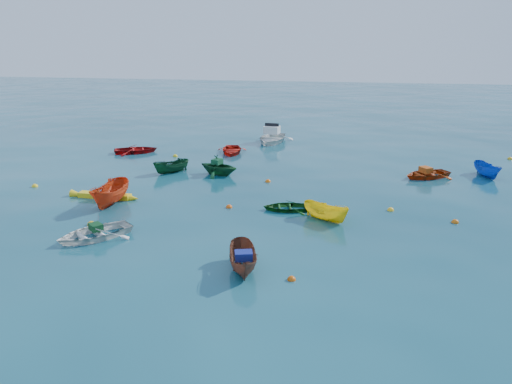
# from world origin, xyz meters

# --- Properties ---
(ground) EXTENTS (160.00, 160.00, 0.00)m
(ground) POSITION_xyz_m (0.00, 0.00, 0.00)
(ground) COLOR #0A3A4A
(ground) RESTS_ON ground
(dinghy_white_near) EXTENTS (3.79, 3.91, 0.66)m
(dinghy_white_near) POSITION_xyz_m (-5.77, -1.56, 0.00)
(dinghy_white_near) COLOR silver
(dinghy_white_near) RESTS_ON ground
(sampan_brown_mid) EXTENTS (1.71, 2.87, 1.04)m
(sampan_brown_mid) POSITION_xyz_m (1.16, -3.43, 0.00)
(sampan_brown_mid) COLOR brown
(sampan_brown_mid) RESTS_ON ground
(sampan_yellow_mid) EXTENTS (2.57, 2.05, 0.95)m
(sampan_yellow_mid) POSITION_xyz_m (3.81, 2.52, 0.00)
(sampan_yellow_mid) COLOR yellow
(sampan_yellow_mid) RESTS_ON ground
(dinghy_green_e) EXTENTS (2.66, 2.11, 0.50)m
(dinghy_green_e) POSITION_xyz_m (1.84, 3.63, 0.00)
(dinghy_green_e) COLOR #104715
(dinghy_green_e) RESTS_ON ground
(dinghy_red_nw) EXTENTS (3.76, 3.31, 0.65)m
(dinghy_red_nw) POSITION_xyz_m (-10.90, 14.29, 0.00)
(dinghy_red_nw) COLOR #A50D0D
(dinghy_red_nw) RESTS_ON ground
(sampan_orange_n) EXTENTS (1.29, 3.35, 1.29)m
(sampan_orange_n) POSITION_xyz_m (-7.10, 2.71, 0.00)
(sampan_orange_n) COLOR red
(sampan_orange_n) RESTS_ON ground
(dinghy_green_n) EXTENTS (3.07, 2.84, 1.34)m
(dinghy_green_n) POSITION_xyz_m (-3.23, 9.44, 0.00)
(dinghy_green_n) COLOR #114922
(dinghy_green_n) RESTS_ON ground
(dinghy_red_ne) EXTENTS (3.72, 3.47, 0.63)m
(dinghy_red_ne) POSITION_xyz_m (9.44, 11.24, 0.00)
(dinghy_red_ne) COLOR #B43B0F
(dinghy_red_ne) RESTS_ON ground
(sampan_blue_far) EXTENTS (1.63, 2.71, 0.98)m
(sampan_blue_far) POSITION_xyz_m (13.10, 12.11, 0.00)
(sampan_blue_far) COLOR #0E40B0
(sampan_blue_far) RESTS_ON ground
(dinghy_red_far) EXTENTS (2.74, 3.42, 0.63)m
(dinghy_red_far) POSITION_xyz_m (-3.89, 15.53, 0.00)
(dinghy_red_far) COLOR red
(dinghy_red_far) RESTS_ON ground
(sampan_green_far) EXTENTS (2.36, 2.39, 0.94)m
(sampan_green_far) POSITION_xyz_m (-6.28, 9.32, 0.00)
(sampan_green_far) COLOR #0F4323
(sampan_green_far) RESTS_ON ground
(kayak_yellow) EXTENTS (3.62, 0.61, 0.36)m
(kayak_yellow) POSITION_xyz_m (-7.98, 3.67, 0.00)
(kayak_yellow) COLOR yellow
(kayak_yellow) RESTS_ON ground
(motorboat_white) EXTENTS (3.46, 4.52, 1.47)m
(motorboat_white) POSITION_xyz_m (-1.60, 20.11, 0.00)
(motorboat_white) COLOR white
(motorboat_white) RESTS_ON ground
(tarp_green_a) EXTENTS (0.75, 0.73, 0.29)m
(tarp_green_a) POSITION_xyz_m (-5.70, -1.48, 0.47)
(tarp_green_a) COLOR #10401D
(tarp_green_a) RESTS_ON dinghy_white_near
(tarp_blue_a) EXTENTS (0.74, 0.63, 0.31)m
(tarp_blue_a) POSITION_xyz_m (1.20, -3.57, 0.67)
(tarp_blue_a) COLOR navy
(tarp_blue_a) RESTS_ON sampan_brown_mid
(tarp_green_b) EXTENTS (0.68, 0.78, 0.32)m
(tarp_green_b) POSITION_xyz_m (-3.32, 9.47, 0.83)
(tarp_green_b) COLOR #134E2B
(tarp_green_b) RESTS_ON dinghy_green_n
(tarp_orange_b) EXTENTS (0.85, 0.90, 0.35)m
(tarp_orange_b) POSITION_xyz_m (9.36, 11.18, 0.49)
(tarp_orange_b) COLOR #C14E13
(tarp_orange_b) RESTS_ON dinghy_red_ne
(buoy_ye_a) EXTENTS (0.36, 0.36, 0.36)m
(buoy_ye_a) POSITION_xyz_m (-6.69, -0.16, 0.00)
(buoy_ye_a) COLOR gold
(buoy_ye_a) RESTS_ON ground
(buoy_or_b) EXTENTS (0.31, 0.31, 0.31)m
(buoy_or_b) POSITION_xyz_m (2.98, -3.82, 0.00)
(buoy_or_b) COLOR #D4540B
(buoy_or_b) RESTS_ON ground
(buoy_ye_b) EXTENTS (0.35, 0.35, 0.35)m
(buoy_ye_b) POSITION_xyz_m (-12.92, 4.85, 0.00)
(buoy_ye_b) COLOR yellow
(buoy_ye_b) RESTS_ON ground
(buoy_or_c) EXTENTS (0.33, 0.33, 0.33)m
(buoy_or_c) POSITION_xyz_m (-1.08, 3.40, 0.00)
(buoy_or_c) COLOR #EB520C
(buoy_or_c) RESTS_ON ground
(buoy_ye_c) EXTENTS (0.33, 0.33, 0.33)m
(buoy_ye_c) POSITION_xyz_m (6.89, 4.48, 0.00)
(buoy_ye_c) COLOR yellow
(buoy_ye_c) RESTS_ON ground
(buoy_or_d) EXTENTS (0.34, 0.34, 0.34)m
(buoy_or_d) POSITION_xyz_m (9.72, 3.30, 0.00)
(buoy_or_d) COLOR #DA620B
(buoy_or_d) RESTS_ON ground
(buoy_ye_d) EXTENTS (0.34, 0.34, 0.34)m
(buoy_ye_d) POSITION_xyz_m (-7.60, 13.66, 0.00)
(buoy_ye_d) COLOR yellow
(buoy_ye_d) RESTS_ON ground
(buoy_or_e) EXTENTS (0.33, 0.33, 0.33)m
(buoy_or_e) POSITION_xyz_m (0.07, 8.39, 0.00)
(buoy_or_e) COLOR orange
(buoy_or_e) RESTS_ON ground
(buoy_ye_e) EXTENTS (0.34, 0.34, 0.34)m
(buoy_ye_e) POSITION_xyz_m (15.86, 17.34, 0.00)
(buoy_ye_e) COLOR gold
(buoy_ye_e) RESTS_ON ground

